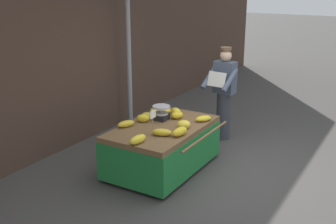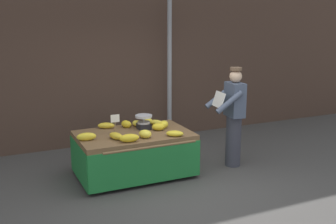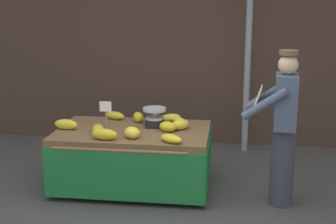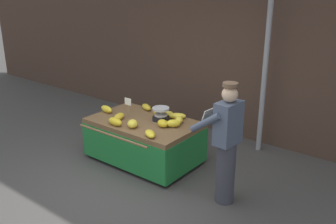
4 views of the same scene
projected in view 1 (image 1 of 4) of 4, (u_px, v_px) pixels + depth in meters
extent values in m
plane|color=#423F3D|center=(230.00, 172.00, 6.54)|extent=(60.00, 60.00, 0.00)
cube|color=#473328|center=(77.00, 19.00, 7.33)|extent=(16.00, 0.24, 4.37)
cylinder|color=gray|center=(129.00, 56.00, 8.09)|extent=(0.09, 0.09, 2.89)
cube|color=brown|center=(162.00, 128.00, 6.44)|extent=(1.79, 1.12, 0.08)
cylinder|color=black|center=(132.00, 169.00, 5.88)|extent=(0.05, 0.65, 0.65)
cylinder|color=#B7B7BC|center=(131.00, 170.00, 5.85)|extent=(0.01, 0.12, 0.12)
cylinder|color=black|center=(187.00, 134.00, 7.22)|extent=(0.05, 0.65, 0.65)
cylinder|color=#B7B7BC|center=(188.00, 133.00, 7.24)|extent=(0.01, 0.12, 0.12)
cylinder|color=#4C4742|center=(137.00, 144.00, 6.78)|extent=(0.05, 0.05, 0.64)
cube|color=#1E7233|center=(194.00, 156.00, 6.27)|extent=(1.79, 0.02, 0.58)
cube|color=#1E7233|center=(133.00, 141.00, 6.81)|extent=(1.79, 0.02, 0.58)
cube|color=#1E7233|center=(128.00, 170.00, 5.81)|extent=(0.02, 1.12, 0.58)
cube|color=#1E7233|center=(189.00, 131.00, 7.27)|extent=(0.02, 1.12, 0.58)
cylinder|color=brown|center=(206.00, 136.00, 6.07)|extent=(1.44, 0.04, 0.04)
cube|color=black|center=(161.00, 117.00, 6.68)|extent=(0.20, 0.20, 0.09)
cylinder|color=#B7B7BC|center=(161.00, 111.00, 6.65)|extent=(0.02, 0.02, 0.11)
cylinder|color=#B7B7BC|center=(161.00, 107.00, 6.63)|extent=(0.28, 0.28, 0.03)
cylinder|color=#B7B7BC|center=(161.00, 113.00, 6.66)|extent=(0.21, 0.21, 0.03)
cylinder|color=#997A51|center=(153.00, 125.00, 6.12)|extent=(0.01, 0.01, 0.22)
cube|color=white|center=(153.00, 114.00, 6.07)|extent=(0.14, 0.01, 0.12)
ellipsoid|color=yellow|center=(203.00, 119.00, 6.62)|extent=(0.30, 0.27, 0.09)
ellipsoid|color=gold|center=(177.00, 115.00, 6.74)|extent=(0.26, 0.23, 0.12)
ellipsoid|color=yellow|center=(164.00, 111.00, 6.97)|extent=(0.25, 0.27, 0.10)
ellipsoid|color=yellow|center=(148.00, 115.00, 6.76)|extent=(0.18, 0.24, 0.09)
ellipsoid|color=yellow|center=(176.00, 112.00, 6.90)|extent=(0.26, 0.27, 0.12)
ellipsoid|color=gold|center=(143.00, 118.00, 6.58)|extent=(0.20, 0.23, 0.13)
ellipsoid|color=yellow|center=(184.00, 124.00, 6.29)|extent=(0.25, 0.26, 0.13)
ellipsoid|color=gold|center=(180.00, 132.00, 6.01)|extent=(0.31, 0.18, 0.12)
ellipsoid|color=gold|center=(162.00, 132.00, 6.01)|extent=(0.23, 0.32, 0.10)
ellipsoid|color=yellow|center=(154.00, 112.00, 6.93)|extent=(0.31, 0.27, 0.10)
ellipsoid|color=yellow|center=(138.00, 139.00, 5.72)|extent=(0.31, 0.16, 0.12)
ellipsoid|color=gold|center=(126.00, 124.00, 6.36)|extent=(0.31, 0.23, 0.10)
cylinder|color=#383842|center=(223.00, 116.00, 7.78)|extent=(0.26, 0.26, 0.88)
cube|color=#475166|center=(225.00, 77.00, 7.56)|extent=(0.26, 0.40, 0.58)
sphere|color=#DBB28E|center=(226.00, 56.00, 7.44)|extent=(0.21, 0.21, 0.21)
cylinder|color=brown|center=(226.00, 49.00, 7.40)|extent=(0.20, 0.20, 0.05)
cylinder|color=#475166|center=(230.00, 81.00, 7.28)|extent=(0.48, 0.13, 0.37)
cylinder|color=#475166|center=(209.00, 77.00, 7.51)|extent=(0.48, 0.13, 0.37)
cube|color=silver|center=(217.00, 79.00, 7.32)|extent=(0.12, 0.35, 0.25)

